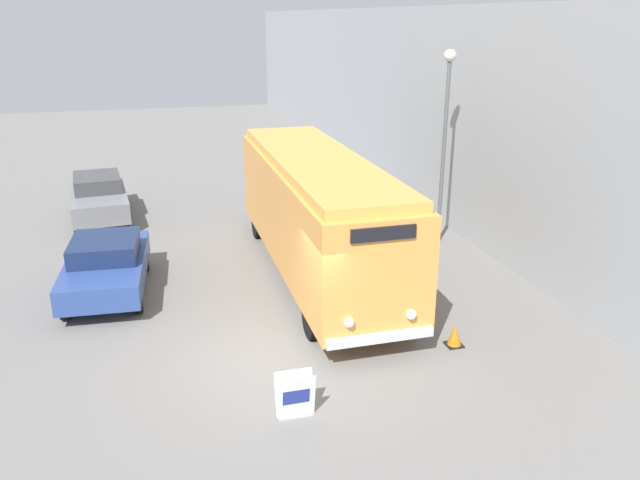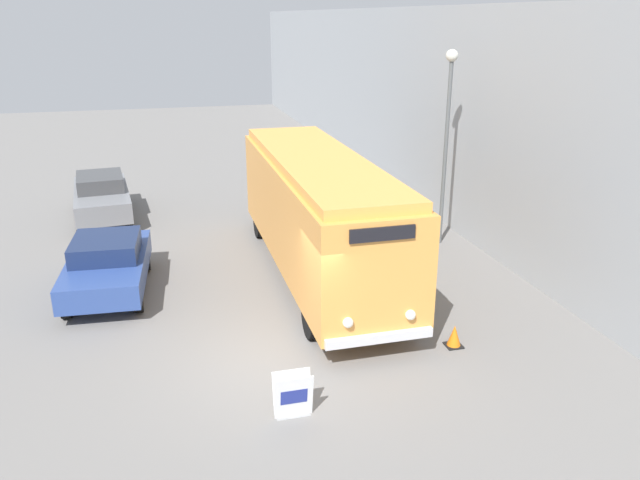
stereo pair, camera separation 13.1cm
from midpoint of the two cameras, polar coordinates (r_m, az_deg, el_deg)
ground_plane at (r=13.22m, az=-3.55°, el=-11.23°), size 80.00×80.00×0.00m
building_wall_right at (r=23.46m, az=9.87°, el=11.58°), size 0.30×60.00×7.15m
vintage_bus at (r=16.86m, az=0.08°, el=2.75°), size 2.45×9.94×3.33m
sign_board at (r=11.48m, az=-2.15°, el=-14.05°), size 0.70×0.33×0.87m
streetlamp at (r=19.30m, az=11.78°, el=10.67°), size 0.36×0.36×5.92m
parked_car_near at (r=17.02m, az=-18.65°, el=-2.11°), size 2.20×4.23×1.45m
parked_car_mid at (r=23.44m, az=-19.18°, el=3.83°), size 2.20×4.63×1.55m
traffic_cone at (r=14.05m, az=12.44°, el=-8.58°), size 0.36×0.36×0.49m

